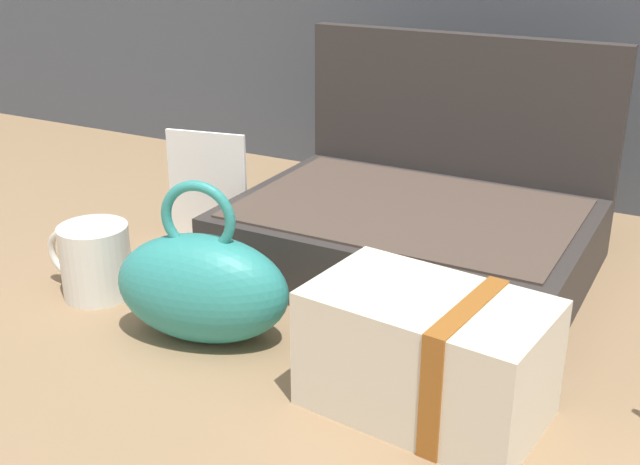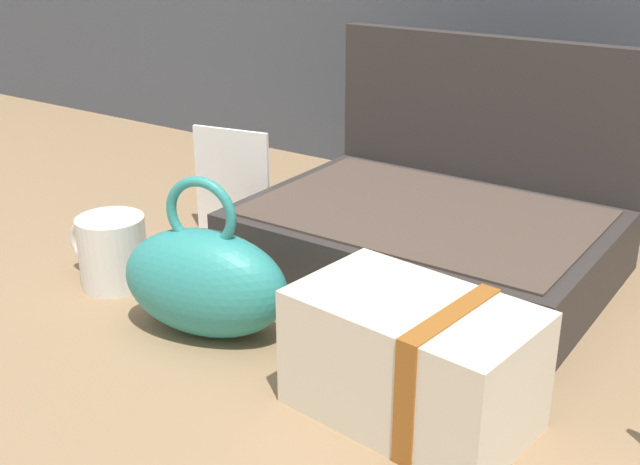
{
  "view_description": "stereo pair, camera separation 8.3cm",
  "coord_description": "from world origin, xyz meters",
  "px_view_note": "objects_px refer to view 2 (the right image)",
  "views": [
    {
      "loc": [
        0.38,
        -0.69,
        0.44
      ],
      "look_at": [
        0.01,
        -0.02,
        0.13
      ],
      "focal_mm": 44.67,
      "sensor_mm": 36.0,
      "label": 1
    },
    {
      "loc": [
        0.45,
        -0.65,
        0.44
      ],
      "look_at": [
        0.01,
        -0.02,
        0.13
      ],
      "focal_mm": 44.67,
      "sensor_mm": 36.0,
      "label": 2
    }
  ],
  "objects_px": {
    "teal_pouch_handbag": "(205,281)",
    "cream_toiletry_bag": "(415,361)",
    "open_suitcase": "(436,222)",
    "poster_card_right": "(232,182)",
    "coffee_mug": "(112,251)"
  },
  "relations": [
    {
      "from": "open_suitcase",
      "to": "cream_toiletry_bag",
      "type": "xyz_separation_m",
      "value": [
        0.14,
        -0.31,
        -0.0
      ]
    },
    {
      "from": "open_suitcase",
      "to": "teal_pouch_handbag",
      "type": "height_order",
      "value": "open_suitcase"
    },
    {
      "from": "coffee_mug",
      "to": "poster_card_right",
      "type": "distance_m",
      "value": 0.22
    },
    {
      "from": "open_suitcase",
      "to": "coffee_mug",
      "type": "distance_m",
      "value": 0.41
    },
    {
      "from": "open_suitcase",
      "to": "teal_pouch_handbag",
      "type": "distance_m",
      "value": 0.33
    },
    {
      "from": "cream_toiletry_bag",
      "to": "coffee_mug",
      "type": "height_order",
      "value": "cream_toiletry_bag"
    },
    {
      "from": "teal_pouch_handbag",
      "to": "coffee_mug",
      "type": "xyz_separation_m",
      "value": [
        -0.18,
        0.03,
        -0.02
      ]
    },
    {
      "from": "open_suitcase",
      "to": "teal_pouch_handbag",
      "type": "relative_size",
      "value": 2.11
    },
    {
      "from": "coffee_mug",
      "to": "poster_card_right",
      "type": "height_order",
      "value": "poster_card_right"
    },
    {
      "from": "teal_pouch_handbag",
      "to": "cream_toiletry_bag",
      "type": "relative_size",
      "value": 0.92
    },
    {
      "from": "cream_toiletry_bag",
      "to": "poster_card_right",
      "type": "distance_m",
      "value": 0.5
    },
    {
      "from": "poster_card_right",
      "to": "teal_pouch_handbag",
      "type": "bearing_deg",
      "value": -66.27
    },
    {
      "from": "open_suitcase",
      "to": "poster_card_right",
      "type": "xyz_separation_m",
      "value": [
        -0.29,
        -0.06,
        0.01
      ]
    },
    {
      "from": "cream_toiletry_bag",
      "to": "teal_pouch_handbag",
      "type": "bearing_deg",
      "value": 177.92
    },
    {
      "from": "teal_pouch_handbag",
      "to": "cream_toiletry_bag",
      "type": "xyz_separation_m",
      "value": [
        0.26,
        -0.01,
        -0.0
      ]
    }
  ]
}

